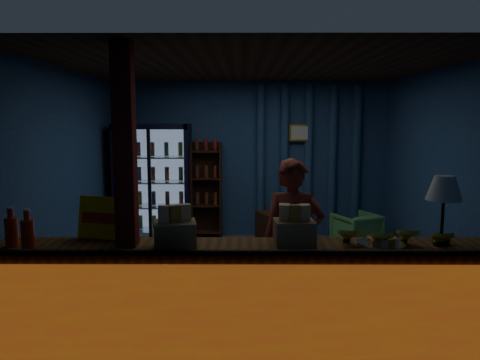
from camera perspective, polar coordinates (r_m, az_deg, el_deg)
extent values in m
plane|color=#515154|center=(5.99, 1.30, -11.87)|extent=(4.60, 4.60, 0.00)
plane|color=navy|center=(7.88, 1.05, 2.52)|extent=(4.60, 0.00, 4.60)
plane|color=navy|center=(3.52, 2.00, -3.82)|extent=(4.60, 0.00, 4.60)
plane|color=navy|center=(6.10, -20.81, 0.54)|extent=(0.00, 4.40, 4.40)
plane|color=navy|center=(6.18, 23.19, 0.50)|extent=(0.00, 4.40, 4.40)
plane|color=#472D19|center=(5.68, 1.38, 13.68)|extent=(4.60, 4.60, 0.00)
cube|color=brown|center=(4.05, 1.81, -14.49)|extent=(4.40, 0.55, 0.95)
cube|color=red|center=(3.78, 1.93, -16.14)|extent=(4.35, 0.02, 0.81)
cube|color=#3B2012|center=(3.63, 1.96, -8.84)|extent=(4.40, 0.04, 0.04)
cube|color=maroon|center=(3.93, -13.65, -2.83)|extent=(0.16, 0.16, 2.60)
cube|color=black|center=(7.97, -10.16, -0.08)|extent=(1.20, 0.06, 1.90)
cube|color=black|center=(7.84, -14.62, -0.34)|extent=(0.06, 0.60, 1.90)
cube|color=black|center=(7.62, -6.31, -0.35)|extent=(0.06, 0.60, 1.90)
cube|color=black|center=(7.64, -10.69, 6.43)|extent=(1.20, 0.60, 0.08)
cube|color=black|center=(7.88, -10.37, -6.91)|extent=(1.20, 0.60, 0.08)
cube|color=#99B2D8|center=(7.92, -10.23, -0.12)|extent=(1.08, 0.02, 1.74)
cube|color=white|center=(7.44, -10.93, -0.64)|extent=(1.12, 0.02, 1.78)
cube|color=black|center=(7.42, -10.96, -0.66)|extent=(0.05, 0.05, 1.80)
cube|color=silver|center=(7.85, -10.39, -5.99)|extent=(1.08, 0.48, 0.02)
cylinder|color=#9F3616|center=(7.92, -13.62, -5.00)|extent=(0.07, 0.07, 0.22)
cylinder|color=#1A682A|center=(7.87, -12.03, -5.03)|extent=(0.07, 0.07, 0.22)
cylinder|color=#AEAF1A|center=(7.82, -10.41, -5.06)|extent=(0.07, 0.07, 0.22)
cylinder|color=navy|center=(7.78, -8.78, -5.09)|extent=(0.07, 0.07, 0.22)
cylinder|color=maroon|center=(7.75, -7.13, -5.11)|extent=(0.07, 0.07, 0.22)
cube|color=silver|center=(7.77, -10.46, -3.12)|extent=(1.08, 0.48, 0.02)
cylinder|color=#1A682A|center=(7.84, -13.71, -2.15)|extent=(0.07, 0.07, 0.22)
cylinder|color=#AEAF1A|center=(7.79, -12.11, -2.16)|extent=(0.07, 0.07, 0.22)
cylinder|color=navy|center=(7.75, -10.48, -2.18)|extent=(0.07, 0.07, 0.22)
cylinder|color=maroon|center=(7.71, -8.84, -2.19)|extent=(0.07, 0.07, 0.22)
cylinder|color=#9F3616|center=(7.67, -7.18, -2.20)|extent=(0.07, 0.07, 0.22)
cube|color=silver|center=(7.71, -10.53, -0.20)|extent=(1.08, 0.48, 0.02)
cylinder|color=#AEAF1A|center=(7.79, -13.81, 0.76)|extent=(0.07, 0.07, 0.22)
cylinder|color=navy|center=(7.73, -12.19, 0.76)|extent=(0.07, 0.07, 0.22)
cylinder|color=maroon|center=(7.69, -10.55, 0.76)|extent=(0.07, 0.07, 0.22)
cylinder|color=#9F3616|center=(7.65, -8.90, 0.77)|extent=(0.07, 0.07, 0.22)
cylinder|color=#1A682A|center=(7.62, -7.23, 0.77)|extent=(0.07, 0.07, 0.22)
cube|color=silver|center=(7.66, -10.60, 2.77)|extent=(1.08, 0.48, 0.02)
cylinder|color=navy|center=(7.75, -13.90, 3.69)|extent=(0.07, 0.07, 0.22)
cylinder|color=maroon|center=(7.70, -12.27, 3.72)|extent=(0.07, 0.07, 0.22)
cylinder|color=#9F3616|center=(7.65, -10.62, 3.74)|extent=(0.07, 0.07, 0.22)
cylinder|color=#1A682A|center=(7.61, -8.96, 3.76)|extent=(0.07, 0.07, 0.22)
cylinder|color=#AEAF1A|center=(7.58, -7.28, 3.77)|extent=(0.07, 0.07, 0.22)
cube|color=#3B2012|center=(7.91, -4.03, -1.13)|extent=(0.50, 0.02, 1.60)
cube|color=#3B2012|center=(7.81, -5.83, -1.27)|extent=(0.03, 0.28, 1.60)
cube|color=#3B2012|center=(7.77, -2.38, -1.28)|extent=(0.03, 0.28, 1.60)
cube|color=#3B2012|center=(7.92, -4.06, -6.28)|extent=(0.46, 0.26, 0.02)
cube|color=#3B2012|center=(7.83, -4.09, -3.08)|extent=(0.46, 0.26, 0.02)
cube|color=#3B2012|center=(7.76, -4.12, 0.19)|extent=(0.46, 0.26, 0.02)
cube|color=#3B2012|center=(7.71, -4.15, 3.50)|extent=(0.46, 0.26, 0.02)
cylinder|color=navy|center=(7.83, 2.52, 2.47)|extent=(0.14, 0.14, 2.50)
cylinder|color=navy|center=(7.85, 5.44, 2.46)|extent=(0.14, 0.14, 2.50)
cylinder|color=navy|center=(7.90, 8.33, 2.45)|extent=(0.14, 0.14, 2.50)
cylinder|color=navy|center=(7.96, 11.18, 2.43)|extent=(0.14, 0.14, 2.50)
cylinder|color=navy|center=(8.05, 13.98, 2.40)|extent=(0.14, 0.14, 2.50)
cube|color=gold|center=(7.81, 7.34, 5.72)|extent=(0.36, 0.03, 0.28)
cube|color=silver|center=(7.79, 7.36, 5.71)|extent=(0.30, 0.01, 0.22)
imported|color=maroon|center=(4.53, 6.45, -7.64)|extent=(0.63, 0.45, 1.62)
imported|color=#5BB65F|center=(7.43, 13.98, -6.04)|extent=(0.79, 0.80, 0.55)
cube|color=#3B2012|center=(7.33, 4.77, -6.00)|extent=(0.74, 0.66, 0.56)
cylinder|color=#3B2012|center=(7.26, 4.80, -3.44)|extent=(0.11, 0.11, 0.11)
cube|color=#FDF00D|center=(4.24, -16.36, -4.44)|extent=(0.47, 0.21, 0.37)
cube|color=red|center=(4.22, -16.44, -4.50)|extent=(0.38, 0.12, 0.09)
cylinder|color=red|center=(4.27, -26.09, -5.75)|extent=(0.10, 0.10, 0.24)
cylinder|color=red|center=(4.24, -26.22, -3.58)|extent=(0.05, 0.05, 0.09)
cylinder|color=white|center=(4.23, -26.25, -3.06)|extent=(0.05, 0.05, 0.02)
cylinder|color=red|center=(4.13, -24.46, -6.10)|extent=(0.10, 0.10, 0.24)
cylinder|color=red|center=(4.09, -24.59, -3.85)|extent=(0.05, 0.05, 0.09)
cylinder|color=white|center=(4.08, -24.62, -3.32)|extent=(0.05, 0.05, 0.02)
cube|color=olive|center=(3.85, -7.91, -6.61)|extent=(0.37, 0.32, 0.22)
cube|color=orange|center=(3.81, -9.21, -4.07)|extent=(0.10, 0.07, 0.14)
cube|color=#BF7923|center=(3.81, -7.96, -4.04)|extent=(0.10, 0.07, 0.14)
cube|color=orange|center=(3.81, -6.70, -4.01)|extent=(0.10, 0.07, 0.14)
cube|color=olive|center=(3.90, 6.63, -6.41)|extent=(0.34, 0.28, 0.21)
cube|color=orange|center=(3.85, 5.47, -3.96)|extent=(0.09, 0.06, 0.13)
cube|color=#BF7923|center=(3.87, 6.67, -3.94)|extent=(0.09, 0.06, 0.13)
cube|color=orange|center=(3.88, 7.85, -3.92)|extent=(0.09, 0.06, 0.13)
cylinder|color=silver|center=(4.07, 16.86, -7.46)|extent=(0.40, 0.40, 0.02)
cube|color=orange|center=(4.09, 17.94, -6.98)|extent=(0.09, 0.06, 0.04)
cube|color=#BF7923|center=(4.13, 17.40, -6.80)|extent=(0.11, 0.11, 0.04)
cube|color=orange|center=(4.14, 16.56, -6.75)|extent=(0.06, 0.09, 0.04)
cube|color=#BF7923|center=(4.10, 15.90, -6.85)|extent=(0.11, 0.11, 0.04)
cube|color=orange|center=(4.04, 15.79, -7.05)|extent=(0.09, 0.06, 0.04)
cube|color=#BF7923|center=(4.00, 16.33, -7.24)|extent=(0.11, 0.11, 0.04)
cube|color=orange|center=(3.99, 17.20, -7.30)|extent=(0.06, 0.09, 0.04)
cube|color=#BF7923|center=(4.03, 17.87, -7.18)|extent=(0.11, 0.11, 0.04)
cylinder|color=black|center=(4.29, 23.31, -6.84)|extent=(0.13, 0.13, 0.04)
cylinder|color=black|center=(4.25, 23.45, -4.19)|extent=(0.03, 0.03, 0.40)
cone|color=white|center=(4.21, 23.63, -0.89)|extent=(0.29, 0.29, 0.20)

